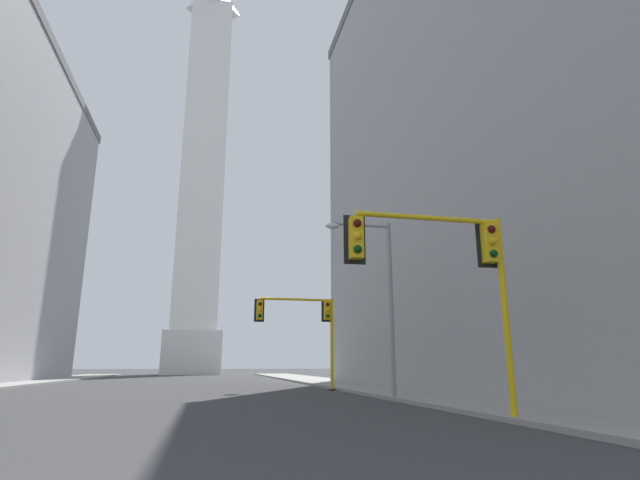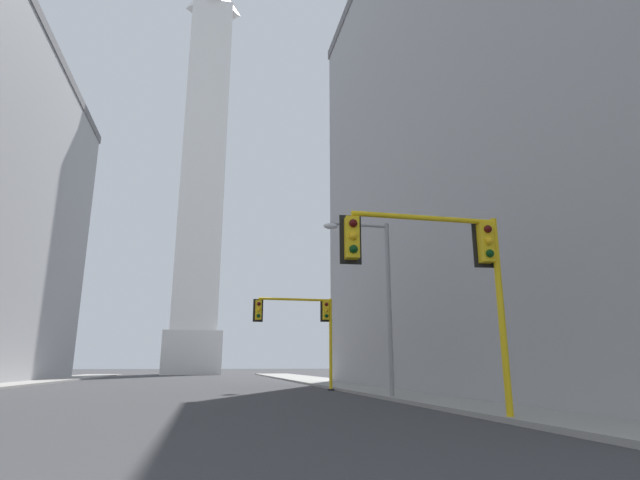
{
  "view_description": "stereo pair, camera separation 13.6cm",
  "coord_description": "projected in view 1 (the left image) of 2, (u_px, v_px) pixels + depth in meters",
  "views": [
    {
      "loc": [
        2.16,
        -2.93,
        1.42
      ],
      "look_at": [
        15.02,
        54.81,
        16.29
      ],
      "focal_mm": 28.0,
      "sensor_mm": 36.0,
      "label": 1
    },
    {
      "loc": [
        2.29,
        -2.96,
        1.42
      ],
      "look_at": [
        15.02,
        54.81,
        16.29
      ],
      "focal_mm": 28.0,
      "sensor_mm": 36.0,
      "label": 2
    }
  ],
  "objects": [
    {
      "name": "sidewalk_right",
      "position": [
        365.0,
        387.0,
        31.79
      ],
      "size": [
        5.0,
        95.94,
        0.15
      ],
      "primitive_type": "cube",
      "color": "gray",
      "rests_on": "ground_plane"
    },
    {
      "name": "building_right",
      "position": [
        564.0,
        121.0,
        29.97
      ],
      "size": [
        20.35,
        36.44,
        31.29
      ],
      "color": "#9E9EA0",
      "rests_on": "ground_plane"
    },
    {
      "name": "obelisk",
      "position": [
        204.0,
        164.0,
        86.24
      ],
      "size": [
        8.88,
        8.88,
        73.67
      ],
      "color": "silver",
      "rests_on": "ground_plane"
    },
    {
      "name": "traffic_light_mid_right",
      "position": [
        306.0,
        320.0,
        29.18
      ],
      "size": [
        4.77,
        0.5,
        5.27
      ],
      "color": "yellow",
      "rests_on": "ground_plane"
    },
    {
      "name": "traffic_light_near_right",
      "position": [
        450.0,
        262.0,
        13.3
      ],
      "size": [
        4.59,
        0.51,
        5.38
      ],
      "color": "yellow",
      "rests_on": "ground_plane"
    },
    {
      "name": "street_lamp",
      "position": [
        380.0,
        287.0,
        21.81
      ],
      "size": [
        3.03,
        0.36,
        7.65
      ],
      "color": "gray",
      "rests_on": "ground_plane"
    }
  ]
}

